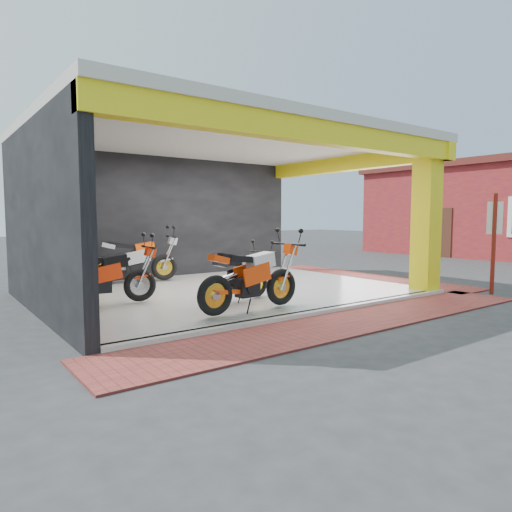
# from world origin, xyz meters

# --- Properties ---
(ground) EXTENTS (80.00, 80.00, 0.00)m
(ground) POSITION_xyz_m (0.00, 0.00, 0.00)
(ground) COLOR #2D2D30
(ground) RESTS_ON ground
(showroom_floor) EXTENTS (8.00, 6.00, 0.10)m
(showroom_floor) POSITION_xyz_m (0.00, 2.00, 0.05)
(showroom_floor) COLOR white
(showroom_floor) RESTS_ON ground
(showroom_ceiling) EXTENTS (8.40, 6.40, 0.20)m
(showroom_ceiling) POSITION_xyz_m (0.00, 2.00, 3.60)
(showroom_ceiling) COLOR beige
(showroom_ceiling) RESTS_ON corner_column
(back_wall) EXTENTS (8.20, 0.20, 3.50)m
(back_wall) POSITION_xyz_m (0.00, 5.10, 1.75)
(back_wall) COLOR black
(back_wall) RESTS_ON ground
(left_wall) EXTENTS (0.20, 6.20, 3.50)m
(left_wall) POSITION_xyz_m (-4.10, 2.00, 1.75)
(left_wall) COLOR black
(left_wall) RESTS_ON ground
(corner_column) EXTENTS (0.50, 0.50, 3.50)m
(corner_column) POSITION_xyz_m (3.75, -0.75, 1.75)
(corner_column) COLOR yellow
(corner_column) RESTS_ON ground
(header_beam_front) EXTENTS (8.40, 0.30, 0.40)m
(header_beam_front) POSITION_xyz_m (0.00, -1.00, 3.30)
(header_beam_front) COLOR yellow
(header_beam_front) RESTS_ON corner_column
(header_beam_right) EXTENTS (0.30, 6.40, 0.40)m
(header_beam_right) POSITION_xyz_m (4.00, 2.00, 3.30)
(header_beam_right) COLOR yellow
(header_beam_right) RESTS_ON corner_column
(floor_kerb) EXTENTS (8.00, 0.20, 0.10)m
(floor_kerb) POSITION_xyz_m (0.00, -1.02, 0.05)
(floor_kerb) COLOR white
(floor_kerb) RESTS_ON ground
(paver_front) EXTENTS (9.00, 1.40, 0.03)m
(paver_front) POSITION_xyz_m (0.00, -1.80, 0.01)
(paver_front) COLOR #9C3633
(paver_front) RESTS_ON ground
(paver_right) EXTENTS (1.40, 7.00, 0.03)m
(paver_right) POSITION_xyz_m (4.80, 2.00, 0.01)
(paver_right) COLOR #9C3633
(paver_right) RESTS_ON ground
(signpost) EXTENTS (0.15, 0.31, 2.34)m
(signpost) POSITION_xyz_m (4.87, -1.79, 1.28)
(signpost) COLOR maroon
(signpost) RESTS_ON ground
(moto_hero) EXTENTS (2.37, 0.97, 1.43)m
(moto_hero) POSITION_xyz_m (-0.33, -0.37, 0.81)
(moto_hero) COLOR #F03F0A
(moto_hero) RESTS_ON showroom_floor
(moto_row_a) EXTENTS (2.01, 1.16, 1.16)m
(moto_row_a) POSITION_xyz_m (-0.11, 0.67, 0.68)
(moto_row_a) COLOR black
(moto_row_a) RESTS_ON showroom_floor
(moto_row_b) EXTENTS (2.25, 1.05, 1.33)m
(moto_row_b) POSITION_xyz_m (-2.35, 1.60, 0.76)
(moto_row_b) COLOR #FF330A
(moto_row_b) RESTS_ON showroom_floor
(moto_row_c) EXTENTS (2.44, 1.27, 1.42)m
(moto_row_c) POSITION_xyz_m (-0.64, 4.12, 0.81)
(moto_row_c) COLOR #A2A4A9
(moto_row_c) RESTS_ON showroom_floor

